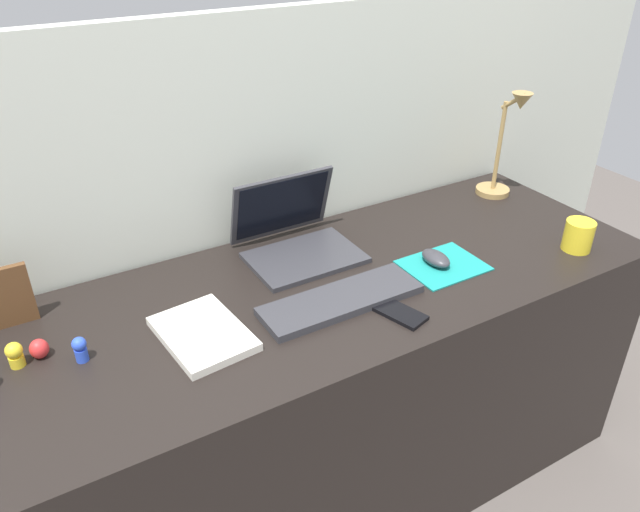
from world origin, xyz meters
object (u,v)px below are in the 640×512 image
Objects in this scene: keyboard at (341,300)px; desk_lamp at (505,148)px; mouse at (436,258)px; picture_frame at (4,298)px; cell_phone at (399,313)px; toy_figurine_yellow at (15,354)px; toy_figurine_red at (39,349)px; toy_figurine_blue at (80,349)px; notebook_pad at (203,334)px; coffee_mug at (578,236)px; laptop at (294,234)px.

desk_lamp is at bearing 18.68° from keyboard.
keyboard is at bearing -175.68° from mouse.
cell_phone is at bearing -28.02° from picture_frame.
toy_figurine_yellow is 0.05m from toy_figurine_red.
keyboard is 0.15m from cell_phone.
cell_phone is at bearing -19.45° from toy_figurine_red.
cell_phone is 2.16× the size of toy_figurine_blue.
notebook_pad is (-0.34, 0.04, 0.00)m from keyboard.
picture_frame is 3.38× the size of toy_figurine_red.
toy_figurine_yellow is at bearing 169.58° from coffee_mug.
cell_phone is at bearing -179.90° from coffee_mug.
toy_figurine_yellow is 0.13m from toy_figurine_blue.
laptop is 2.00× the size of picture_frame.
mouse is 1.06m from picture_frame.
notebook_pad is 5.41× the size of toy_figurine_red.
keyboard is (-0.02, -0.28, -0.04)m from laptop.
desk_lamp reaches higher than keyboard.
coffee_mug is (0.69, -0.39, -0.01)m from laptop.
laptop is at bearing 10.12° from toy_figurine_yellow.
coffee_mug is at bearing -29.84° from laptop.
toy_figurine_red is at bearing 142.71° from toy_figurine_blue.
notebook_pad is at bearing -146.63° from laptop.
notebook_pad is 1.60× the size of picture_frame.
cell_phone is at bearing -25.18° from notebook_pad.
notebook_pad is at bearing 143.54° from cell_phone.
coffee_mug is 1.48× the size of toy_figurine_yellow.
picture_frame is 2.53× the size of toy_figurine_blue.
mouse is 0.54m from desk_lamp.
picture_frame is 0.25m from toy_figurine_blue.
mouse is 1.64× the size of toy_figurine_yellow.
mouse is 0.66m from notebook_pad.
toy_figurine_red is at bearing -175.85° from desk_lamp.
notebook_pad is 2.77× the size of coffee_mug.
laptop is 6.76× the size of toy_figurine_red.
toy_figurine_red is at bearing 169.02° from coffee_mug.
toy_figurine_blue is at bearing 175.11° from mouse.
toy_figurine_red is at bearing -76.34° from picture_frame.
toy_figurine_blue is (-0.59, 0.10, 0.02)m from keyboard.
desk_lamp is 1.47× the size of notebook_pad.
cell_phone is 0.72m from toy_figurine_blue.
desk_lamp reaches higher than cell_phone.
picture_frame is (-1.48, 0.05, -0.09)m from desk_lamp.
notebook_pad is at bearing -36.52° from picture_frame.
desk_lamp is 0.40m from coffee_mug.
coffee_mug is 1.45m from toy_figurine_yellow.
desk_lamp is at bearing 4.15° from toy_figurine_red.
notebook_pad is (-0.36, -0.24, -0.04)m from laptop.
toy_figurine_red is (-0.76, 0.27, 0.02)m from cell_phone.
keyboard and notebook_pad have the same top height.
notebook_pad is 0.39m from toy_figurine_yellow.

